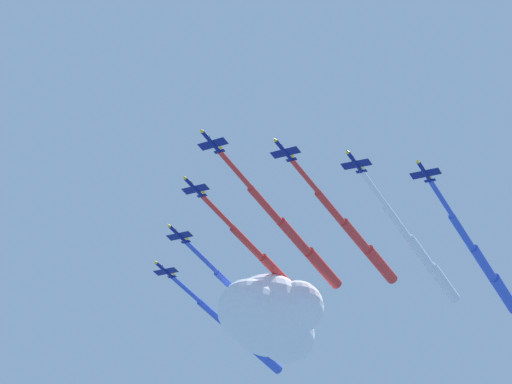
% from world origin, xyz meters
% --- Properties ---
extents(jet_lead, '(78.17, 10.15, 4.14)m').
position_xyz_m(jet_lead, '(24.56, 1.51, 155.02)').
color(jet_lead, navy).
extents(jet_port_inner, '(72.44, 8.41, 4.23)m').
position_xyz_m(jet_port_inner, '(34.75, -13.54, 155.53)').
color(jet_port_inner, navy).
extents(jet_starboard_inner, '(77.89, 8.97, 4.23)m').
position_xyz_m(jet_starboard_inner, '(36.78, 16.01, 156.30)').
color(jet_starboard_inner, navy).
extents(jet_port_mid, '(78.31, 10.08, 4.28)m').
position_xyz_m(jet_port_mid, '(52.44, -26.37, 154.72)').
color(jet_port_mid, navy).
extents(jet_starboard_mid, '(81.97, 10.09, 4.17)m').
position_xyz_m(jet_starboard_mid, '(51.79, 32.02, 154.92)').
color(jet_starboard_mid, navy).
extents(jet_port_outer, '(81.11, 10.24, 4.18)m').
position_xyz_m(jet_port_outer, '(68.16, -40.16, 154.75)').
color(jet_port_outer, navy).
extents(jet_starboard_outer, '(75.15, 8.86, 4.16)m').
position_xyz_m(jet_starboard_outer, '(59.74, 46.50, 156.15)').
color(jet_starboard_outer, navy).
extents(cloud_puff, '(39.40, 30.20, 26.08)m').
position_xyz_m(cloud_puff, '(41.66, 22.71, 145.95)').
color(cloud_puff, white).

